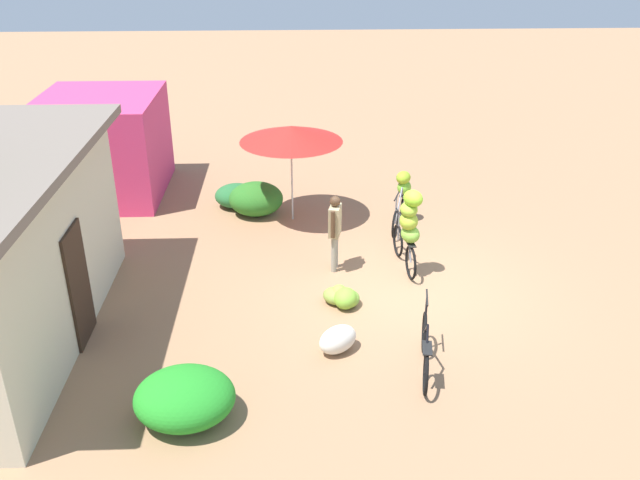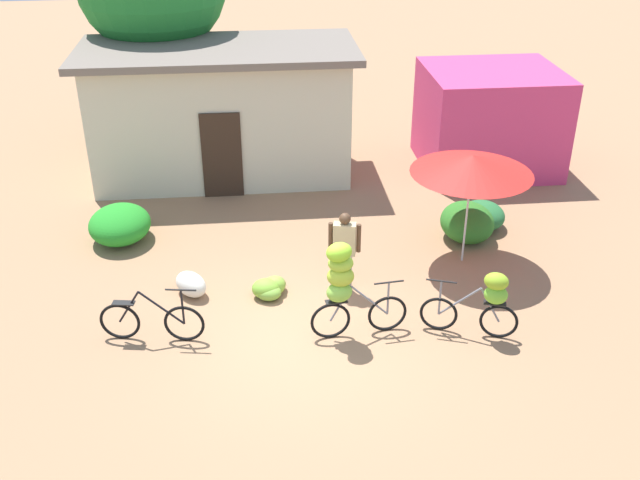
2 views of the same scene
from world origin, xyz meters
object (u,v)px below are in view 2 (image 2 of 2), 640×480
(bicycle_center_loaded, at_px, (485,299))
(person_vendor, at_px, (344,244))
(shop_pink, at_px, (489,119))
(bicycle_leftmost, at_px, (152,321))
(market_umbrella, at_px, (472,164))
(bicycle_near_pile, at_px, (344,282))
(banana_pile_on_ground, at_px, (270,288))
(produce_sack, at_px, (191,284))
(building_low, at_px, (221,112))

(bicycle_center_loaded, height_order, person_vendor, person_vendor)
(shop_pink, bearing_deg, bicycle_leftmost, -138.93)
(market_umbrella, relative_size, bicycle_near_pile, 1.28)
(bicycle_near_pile, relative_size, banana_pile_on_ground, 2.16)
(shop_pink, relative_size, market_umbrella, 1.41)
(banana_pile_on_ground, relative_size, produce_sack, 1.17)
(building_low, xyz_separation_m, produce_sack, (-0.55, -5.45, -1.36))
(bicycle_near_pile, bearing_deg, bicycle_center_loaded, -5.76)
(produce_sack, bearing_deg, bicycle_near_pile, -30.42)
(bicycle_center_loaded, bearing_deg, bicycle_leftmost, 175.41)
(shop_pink, bearing_deg, bicycle_center_loaded, -107.31)
(shop_pink, distance_m, bicycle_leftmost, 10.15)
(produce_sack, distance_m, person_vendor, 2.87)
(bicycle_leftmost, height_order, bicycle_center_loaded, bicycle_center_loaded)
(building_low, height_order, person_vendor, building_low)
(bicycle_leftmost, bearing_deg, bicycle_center_loaded, -4.59)
(bicycle_leftmost, xyz_separation_m, produce_sack, (0.55, 1.31, -0.15))
(market_umbrella, bearing_deg, banana_pile_on_ground, -166.89)
(bicycle_leftmost, xyz_separation_m, person_vendor, (3.32, 1.20, 0.58))
(banana_pile_on_ground, distance_m, person_vendor, 1.57)
(market_umbrella, distance_m, person_vendor, 2.81)
(bicycle_center_loaded, xyz_separation_m, banana_pile_on_ground, (-3.45, 1.57, -0.56))
(building_low, bearing_deg, market_umbrella, -45.41)
(bicycle_center_loaded, bearing_deg, shop_pink, 72.69)
(market_umbrella, bearing_deg, building_low, 134.59)
(market_umbrella, height_order, person_vendor, market_umbrella)
(bicycle_near_pile, distance_m, banana_pile_on_ground, 1.98)
(bicycle_near_pile, bearing_deg, market_umbrella, 40.05)
(market_umbrella, distance_m, bicycle_center_loaded, 2.81)
(building_low, relative_size, bicycle_near_pile, 3.61)
(bicycle_leftmost, relative_size, banana_pile_on_ground, 2.10)
(produce_sack, relative_size, person_vendor, 0.45)
(shop_pink, xyz_separation_m, bicycle_center_loaded, (-2.21, -7.08, -0.50))
(bicycle_center_loaded, relative_size, banana_pile_on_ground, 1.88)
(building_low, bearing_deg, produce_sack, -95.71)
(market_umbrella, relative_size, bicycle_leftmost, 1.32)
(market_umbrella, relative_size, person_vendor, 1.45)
(market_umbrella, xyz_separation_m, bicycle_near_pile, (-2.64, -2.22, -0.99))
(shop_pink, relative_size, bicycle_leftmost, 1.85)
(shop_pink, bearing_deg, banana_pile_on_ground, -135.75)
(shop_pink, bearing_deg, market_umbrella, -111.81)
(market_umbrella, height_order, bicycle_center_loaded, market_umbrella)
(shop_pink, height_order, market_umbrella, shop_pink)
(bicycle_leftmost, xyz_separation_m, bicycle_center_loaded, (5.42, -0.44, 0.35))
(market_umbrella, height_order, banana_pile_on_ground, market_umbrella)
(produce_sack, bearing_deg, person_vendor, -2.32)
(bicycle_near_pile, xyz_separation_m, produce_sack, (-2.58, 1.51, -0.83))
(shop_pink, bearing_deg, person_vendor, -128.32)
(bicycle_leftmost, distance_m, produce_sack, 1.43)
(market_umbrella, xyz_separation_m, produce_sack, (-5.22, -0.71, -1.82))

